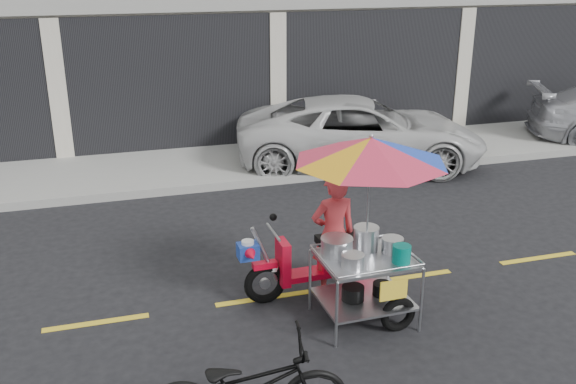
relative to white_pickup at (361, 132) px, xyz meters
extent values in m
plane|color=black|center=(-1.23, -4.70, -0.68)|extent=(90.00, 90.00, 0.00)
cube|color=gray|center=(-1.23, 0.80, -0.61)|extent=(45.00, 3.00, 0.15)
cube|color=black|center=(-1.23, 1.77, 0.77)|extent=(35.28, 0.06, 2.90)
cube|color=gray|center=(-1.23, 1.75, 2.42)|extent=(36.00, 0.12, 0.30)
cube|color=gold|center=(-1.23, -4.70, -0.68)|extent=(42.00, 0.10, 0.01)
imported|color=silver|center=(0.00, 0.00, 0.00)|extent=(5.36, 3.54, 1.37)
torus|color=black|center=(-3.22, -4.79, -0.42)|extent=(0.53, 0.12, 0.53)
torus|color=black|center=(-1.83, -4.75, -0.42)|extent=(0.53, 0.12, 0.53)
cylinder|color=#9EA0A5|center=(-3.22, -4.79, -0.42)|extent=(0.13, 0.06, 0.13)
cylinder|color=#9EA0A5|center=(-1.83, -4.75, -0.42)|extent=(0.13, 0.06, 0.13)
cube|color=red|center=(-3.22, -4.79, -0.17)|extent=(0.30, 0.12, 0.07)
cylinder|color=#9EA0A5|center=(-3.22, -4.79, -0.03)|extent=(0.34, 0.06, 0.75)
cube|color=red|center=(-2.99, -4.78, -0.17)|extent=(0.12, 0.32, 0.56)
cube|color=red|center=(-2.57, -4.77, -0.39)|extent=(0.75, 0.28, 0.07)
cube|color=red|center=(-2.15, -4.76, -0.17)|extent=(0.70, 0.26, 0.37)
cube|color=black|center=(-2.25, -4.76, 0.04)|extent=(0.61, 0.24, 0.09)
cylinder|color=#9EA0A5|center=(-3.11, -4.79, 0.24)|extent=(0.05, 0.51, 0.03)
sphere|color=black|center=(-3.06, -4.60, 0.36)|extent=(0.09, 0.09, 0.09)
cylinder|color=white|center=(-3.11, -4.79, -0.24)|extent=(0.11, 0.11, 0.05)
cube|color=#1D3C9C|center=(-3.43, -4.80, 0.04)|extent=(0.25, 0.21, 0.19)
cylinder|color=white|center=(-3.43, -4.80, 0.15)|extent=(0.15, 0.15, 0.05)
cone|color=red|center=(-3.42, -4.95, 0.06)|extent=(0.17, 0.21, 0.17)
torus|color=black|center=(-1.94, -5.82, -0.48)|extent=(0.43, 0.10, 0.43)
cylinder|color=#9EA0A5|center=(-2.72, -5.94, -0.29)|extent=(0.03, 0.03, 0.79)
cylinder|color=#9EA0A5|center=(-2.75, -5.10, -0.29)|extent=(0.03, 0.03, 0.79)
cylinder|color=#9EA0A5|center=(-1.70, -5.91, -0.29)|extent=(0.03, 0.03, 0.79)
cylinder|color=#9EA0A5|center=(-1.73, -5.07, -0.29)|extent=(0.03, 0.03, 0.79)
cube|color=#9EA0A5|center=(-2.23, -5.51, -0.41)|extent=(1.04, 0.86, 0.03)
cube|color=#9EA0A5|center=(-2.23, -5.51, 0.10)|extent=(1.04, 0.86, 0.04)
cylinder|color=#9EA0A5|center=(-2.21, -5.92, 0.16)|extent=(1.02, 0.05, 0.02)
cylinder|color=#9EA0A5|center=(-2.24, -5.09, 0.16)|extent=(1.02, 0.05, 0.02)
cylinder|color=#9EA0A5|center=(-2.74, -5.52, 0.16)|extent=(0.05, 0.84, 0.02)
cylinder|color=#9EA0A5|center=(-1.72, -5.49, 0.16)|extent=(0.05, 0.84, 0.02)
cylinder|color=#9EA0A5|center=(-2.24, -5.09, -0.41)|extent=(0.06, 0.70, 0.04)
cylinder|color=#9EA0A5|center=(-2.24, -5.09, 0.06)|extent=(0.06, 0.70, 0.04)
cube|color=yellow|center=(-2.07, -5.95, -0.08)|extent=(0.33, 0.03, 0.23)
cylinder|color=#B7B7BC|center=(-2.51, -5.33, 0.21)|extent=(0.37, 0.37, 0.18)
cylinder|color=#B7B7BC|center=(-2.14, -5.30, 0.25)|extent=(0.30, 0.30, 0.26)
cylinder|color=#B7B7BC|center=(-1.88, -5.45, 0.20)|extent=(0.25, 0.25, 0.15)
cylinder|color=#B7B7BC|center=(-2.45, -5.68, 0.19)|extent=(0.26, 0.26, 0.13)
cylinder|color=#03695C|center=(-1.89, -5.73, 0.23)|extent=(0.21, 0.21, 0.20)
cylinder|color=black|center=(-2.37, -5.51, -0.31)|extent=(0.27, 0.27, 0.17)
cylinder|color=black|center=(-1.99, -5.50, -0.32)|extent=(0.23, 0.23, 0.15)
cylinder|color=#9EA0A5|center=(-2.18, -5.41, 0.80)|extent=(0.02, 0.02, 1.39)
sphere|color=#9EA0A5|center=(-2.18, -5.41, 1.51)|extent=(0.06, 0.06, 0.06)
imported|color=#C33237|center=(-2.34, -4.77, 0.10)|extent=(0.58, 0.39, 1.57)
camera|label=1|loc=(-4.91, -11.52, 3.32)|focal=40.00mm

